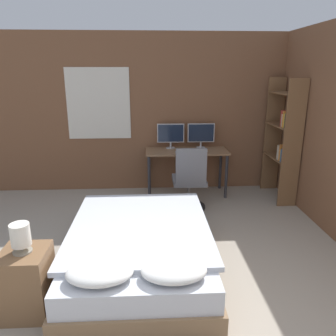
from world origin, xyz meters
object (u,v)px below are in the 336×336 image
at_px(monitor_left, 171,134).
at_px(computer_mouse, 206,152).
at_px(keyboard, 188,152).
at_px(office_chair, 189,184).
at_px(bedside_lamp, 20,236).
at_px(monitor_right, 201,134).
at_px(bed, 140,250).
at_px(desk, 187,157).
at_px(bookshelf, 285,136).
at_px(nightstand, 27,282).

bearing_deg(monitor_left, computer_mouse, -33.14).
distance_m(monitor_left, keyboard, 0.51).
relative_size(keyboard, office_chair, 0.40).
relative_size(bedside_lamp, monitor_right, 0.56).
relative_size(bed, desk, 1.49).
xyz_separation_m(monitor_right, bookshelf, (1.27, -0.50, 0.05)).
height_order(bed, office_chair, office_chair).
bearing_deg(monitor_right, nightstand, -123.16).
distance_m(desk, computer_mouse, 0.37).
relative_size(bed, bookshelf, 1.05).
bearing_deg(office_chair, desk, 87.56).
bearing_deg(keyboard, monitor_right, 54.10).
bearing_deg(computer_mouse, monitor_right, 94.80).
relative_size(desk, monitor_right, 2.99).
relative_size(nightstand, office_chair, 0.59).
distance_m(computer_mouse, bookshelf, 1.28).
xyz_separation_m(bedside_lamp, office_chair, (1.69, 2.16, -0.33)).
height_order(nightstand, computer_mouse, computer_mouse).
bearing_deg(keyboard, bed, -109.52).
distance_m(bedside_lamp, office_chair, 2.76).
relative_size(monitor_left, office_chair, 0.46).
xyz_separation_m(bed, bookshelf, (2.28, 1.95, 0.83)).
height_order(bed, computer_mouse, computer_mouse).
relative_size(bedside_lamp, keyboard, 0.64).
xyz_separation_m(monitor_left, monitor_right, (0.53, 0.00, 0.00)).
xyz_separation_m(bed, desk, (0.74, 2.27, 0.42)).
bearing_deg(bookshelf, office_chair, -166.84).
height_order(bed, nightstand, nightstand).
xyz_separation_m(nightstand, bookshelf, (3.25, 2.53, 0.78)).
distance_m(monitor_right, keyboard, 0.51).
relative_size(bedside_lamp, computer_mouse, 3.71).
bearing_deg(bed, office_chair, 65.84).
height_order(desk, bookshelf, bookshelf).
distance_m(office_chair, bookshelf, 1.74).
relative_size(keyboard, computer_mouse, 5.83).
distance_m(bedside_lamp, desk, 3.32).
distance_m(bedside_lamp, monitor_left, 3.37).
xyz_separation_m(bedside_lamp, monitor_left, (1.45, 3.03, 0.27)).
distance_m(bed, monitor_left, 2.62).
bearing_deg(bedside_lamp, keyboard, 57.23).
bearing_deg(office_chair, computer_mouse, 57.31).
xyz_separation_m(monitor_right, keyboard, (-0.26, -0.36, -0.24)).
bearing_deg(keyboard, monitor_left, 125.90).
bearing_deg(keyboard, desk, 90.00).
bearing_deg(monitor_right, monitor_left, 180.00).
xyz_separation_m(bed, keyboard, (0.74, 2.09, 0.54)).
xyz_separation_m(bedside_lamp, monitor_right, (1.98, 3.03, 0.27)).
bearing_deg(office_chair, monitor_left, 105.12).
height_order(bedside_lamp, desk, bedside_lamp).
xyz_separation_m(nightstand, monitor_left, (1.45, 3.03, 0.73)).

